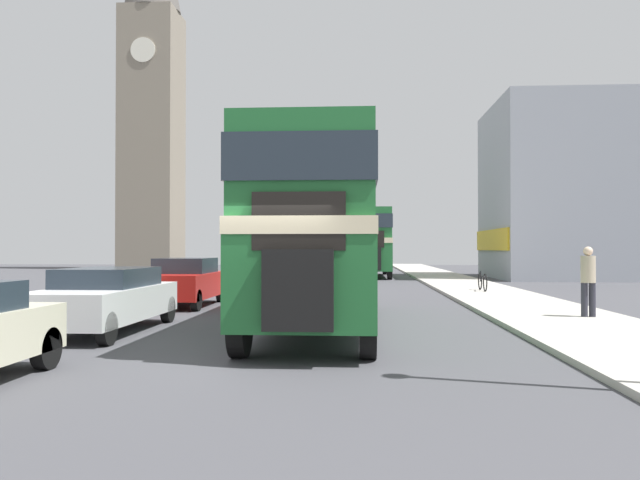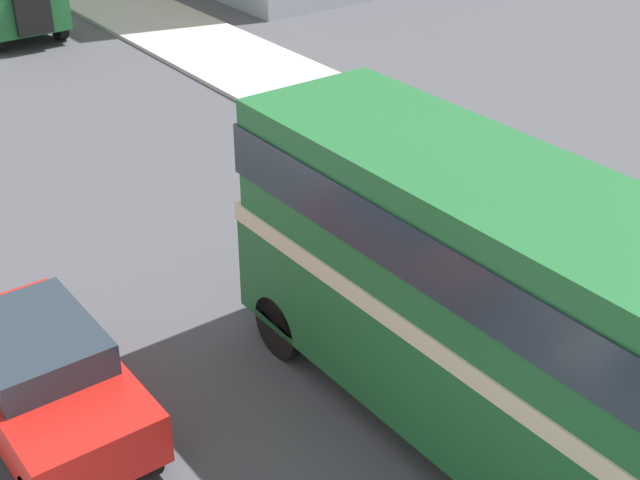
{
  "view_description": "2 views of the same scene",
  "coord_description": "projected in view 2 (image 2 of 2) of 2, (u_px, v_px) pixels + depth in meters",
  "views": [
    {
      "loc": [
        1.69,
        -10.28,
        1.83
      ],
      "look_at": [
        0.75,
        4.41,
        2.03
      ],
      "focal_mm": 35.0,
      "sensor_mm": 36.0,
      "label": 1
    },
    {
      "loc": [
        -6.65,
        -0.9,
        8.58
      ],
      "look_at": [
        0.75,
        9.06,
        1.51
      ],
      "focal_mm": 50.0,
      "sensor_mm": 36.0,
      "label": 2
    }
  ],
  "objects": [
    {
      "name": "car_parked_far",
      "position": [
        42.0,
        376.0,
        12.4
      ],
      "size": [
        1.81,
        4.1,
        1.53
      ],
      "color": "red",
      "rests_on": "ground_plane"
    },
    {
      "name": "bicycle_on_pavement",
      "position": [
        358.0,
        105.0,
        22.3
      ],
      "size": [
        0.05,
        1.76,
        0.78
      ],
      "color": "black",
      "rests_on": "sidewalk_right"
    },
    {
      "name": "double_decker_bus",
      "position": [
        554.0,
        330.0,
        10.58
      ],
      "size": [
        2.45,
        10.56,
        4.04
      ],
      "color": "#1E602D",
      "rests_on": "ground_plane"
    }
  ]
}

